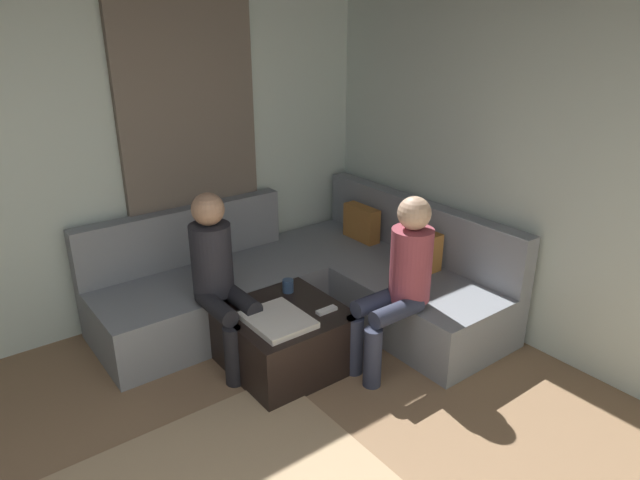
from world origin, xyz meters
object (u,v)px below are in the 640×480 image
ottoman (285,338)px  person_on_couch_back (400,278)px  sectional_couch (311,282)px  coffee_mug (288,286)px  person_on_couch_side (219,274)px  game_remote (327,310)px

ottoman → person_on_couch_back: 0.89m
sectional_couch → coffee_mug: size_ratio=26.84×
ottoman → person_on_couch_side: size_ratio=0.63×
sectional_couch → person_on_couch_side: (0.15, -0.87, 0.38)m
person_on_couch_back → coffee_mug: bearing=33.5°
ottoman → coffee_mug: size_ratio=8.00×
ottoman → coffee_mug: coffee_mug is taller
ottoman → person_on_couch_back: size_ratio=0.63×
sectional_couch → coffee_mug: bearing=-56.6°
game_remote → person_on_couch_side: size_ratio=0.12×
coffee_mug → game_remote: (0.40, 0.04, -0.04)m
person_on_couch_back → sectional_couch: bearing=3.4°
game_remote → person_on_couch_back: 0.53m
ottoman → game_remote: size_ratio=5.07×
coffee_mug → sectional_couch: bearing=123.4°
person_on_couch_side → sectional_couch: bearing=-170.3°
ottoman → coffee_mug: (-0.22, 0.18, 0.26)m
sectional_couch → person_on_couch_back: person_on_couch_back is taller
game_remote → person_on_couch_back: person_on_couch_back is taller
coffee_mug → game_remote: 0.40m
person_on_couch_back → person_on_couch_side: size_ratio=1.00×
game_remote → person_on_couch_back: (0.27, 0.40, 0.23)m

